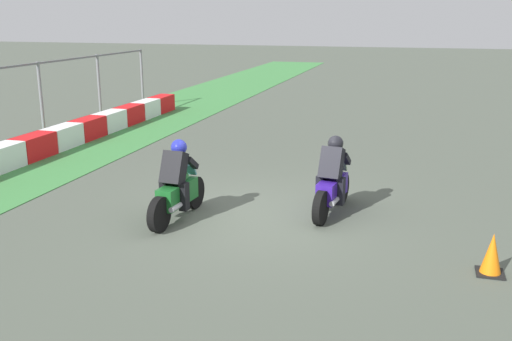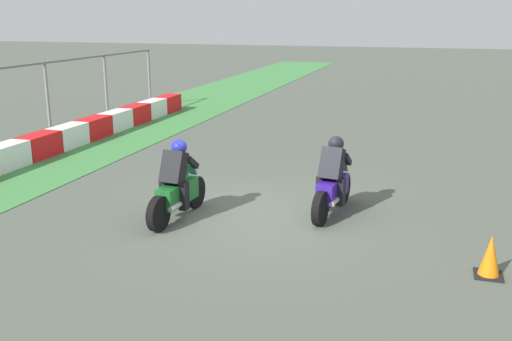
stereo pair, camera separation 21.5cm
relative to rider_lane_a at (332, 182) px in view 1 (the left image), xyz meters
name	(u,v)px [view 1 (the left image)]	position (x,y,z in m)	size (l,w,h in m)	color
ground_plane	(259,215)	(-0.50, 1.32, -0.62)	(120.00, 120.00, 0.00)	#4E554A
rider_lane_a	(332,182)	(0.00, 0.00, 0.00)	(2.04, 0.59, 1.51)	black
rider_lane_b	(177,187)	(-1.14, 2.72, 0.00)	(2.04, 0.55, 1.51)	black
traffic_cone	(492,255)	(-2.06, -2.69, -0.32)	(0.40, 0.40, 0.64)	black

